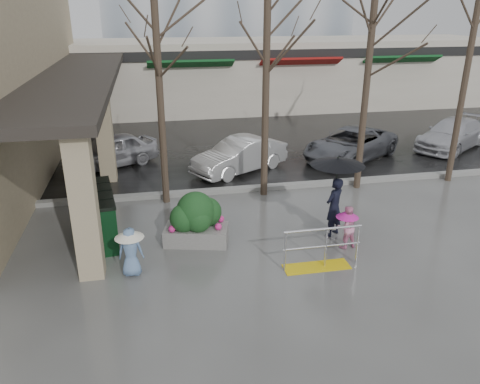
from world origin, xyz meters
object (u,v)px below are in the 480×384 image
object	(u,v)px
tree_midwest	(267,27)
car_c	(351,144)
tree_east	(475,21)
news_boxes	(104,214)
tree_mideast	(371,39)
car_b	(240,155)
woman	(336,185)
handrail	(320,253)
child_blue	(130,248)
car_a	(110,151)
tree_west	(156,34)
child_pink	(347,225)
car_d	(452,134)
planter	(196,219)

from	to	relation	value
tree_midwest	car_c	size ratio (longest dim) A/B	1.54
tree_east	news_boxes	bearing A→B (deg)	-169.49
tree_mideast	car_b	xyz separation A→B (m)	(-3.63, 2.43, -4.23)
woman	car_b	distance (m)	5.91
handrail	tree_east	size ratio (longest dim) A/B	0.26
woman	tree_east	bearing A→B (deg)	175.33
child_blue	car_a	xyz separation A→B (m)	(-0.92, 8.25, -0.07)
tree_west	car_c	distance (m)	9.31
child_pink	car_d	xyz separation A→B (m)	(8.23, 7.67, -0.01)
child_pink	news_boxes	xyz separation A→B (m)	(-6.09, 1.81, 0.03)
car_d	tree_mideast	bearing A→B (deg)	-91.42
tree_west	tree_midwest	size ratio (longest dim) A/B	0.97
tree_east	child_blue	size ratio (longest dim) A/B	6.10
car_a	car_c	world-z (taller)	same
child_pink	car_d	world-z (taller)	car_d
woman	car_b	xyz separation A→B (m)	(-1.44, 5.68, -0.81)
tree_mideast	tree_east	size ratio (longest dim) A/B	0.90
tree_west	planter	distance (m)	5.36
car_a	car_b	distance (m)	5.04
tree_west	car_b	distance (m)	5.83
tree_east	news_boxes	size ratio (longest dim) A/B	2.97
tree_east	child_pink	bearing A→B (deg)	-144.78
tree_west	news_boxes	distance (m)	5.22
tree_midwest	child_pink	distance (m)	6.19
tree_mideast	car_d	world-z (taller)	tree_mideast
car_a	car_b	xyz separation A→B (m)	(4.79, -1.55, 0.00)
tree_east	car_c	xyz separation A→B (m)	(-2.43, 3.07, -4.75)
woman	tree_mideast	bearing A→B (deg)	-158.39
planter	car_b	xyz separation A→B (m)	(2.23, 5.41, -0.05)
woman	news_boxes	bearing A→B (deg)	-44.40
tree_mideast	tree_east	distance (m)	3.54
tree_midwest	planter	xyz separation A→B (m)	(-2.56, -2.98, -4.55)
tree_midwest	tree_east	xyz separation A→B (m)	(6.80, -0.00, 0.15)
tree_west	tree_midwest	xyz separation A→B (m)	(3.20, 0.00, 0.15)
car_a	tree_west	bearing A→B (deg)	-3.03
news_boxes	car_c	world-z (taller)	news_boxes
handrail	tree_west	distance (m)	7.52
tree_mideast	child_pink	size ratio (longest dim) A/B	5.71
woman	car_c	distance (m)	7.16
handrail	car_d	world-z (taller)	car_d
tree_west	planter	world-z (taller)	tree_west
woman	child_blue	bearing A→B (deg)	-23.42
planter	woman	bearing A→B (deg)	-4.13
tree_midwest	planter	bearing A→B (deg)	-130.67
tree_west	news_boxes	xyz separation A→B (m)	(-1.72, -2.17, -4.42)
tree_midwest	car_b	world-z (taller)	tree_midwest
handrail	child_blue	distance (m)	4.40
child_pink	car_c	xyz separation A→B (m)	(3.21, 7.05, -0.01)
tree_mideast	tree_midwest	bearing A→B (deg)	180.00
tree_midwest	car_d	size ratio (longest dim) A/B	1.61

